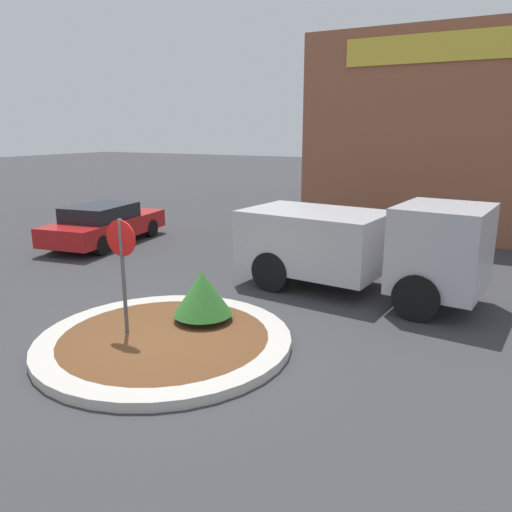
# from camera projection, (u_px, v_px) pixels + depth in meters

# --- Properties ---
(ground_plane) EXTENTS (120.00, 120.00, 0.00)m
(ground_plane) POSITION_uv_depth(u_px,v_px,m) (165.00, 344.00, 9.04)
(ground_plane) COLOR #38383A
(traffic_island) EXTENTS (4.57, 4.57, 0.17)m
(traffic_island) POSITION_uv_depth(u_px,v_px,m) (165.00, 340.00, 9.02)
(traffic_island) COLOR #BCB7AD
(traffic_island) RESTS_ON ground_plane
(stop_sign) EXTENTS (0.65, 0.07, 2.28)m
(stop_sign) POSITION_uv_depth(u_px,v_px,m) (122.00, 259.00, 8.83)
(stop_sign) COLOR #4C4C51
(stop_sign) RESTS_ON ground_plane
(island_shrub) EXTENTS (1.14, 1.14, 0.98)m
(island_shrub) POSITION_uv_depth(u_px,v_px,m) (202.00, 293.00, 9.60)
(island_shrub) COLOR brown
(island_shrub) RESTS_ON traffic_island
(utility_truck) EXTENTS (5.76, 2.75, 2.24)m
(utility_truck) POSITION_uv_depth(u_px,v_px,m) (360.00, 244.00, 11.62)
(utility_truck) COLOR #B2B2B7
(utility_truck) RESTS_ON ground_plane
(storefront_building) EXTENTS (10.77, 6.07, 7.14)m
(storefront_building) POSITION_uv_depth(u_px,v_px,m) (465.00, 135.00, 18.78)
(storefront_building) COLOR #93563D
(storefront_building) RESTS_ON ground_plane
(parked_sedan_red) EXTENTS (2.58, 4.94, 1.36)m
(parked_sedan_red) POSITION_uv_depth(u_px,v_px,m) (104.00, 224.00, 16.84)
(parked_sedan_red) COLOR #B21919
(parked_sedan_red) RESTS_ON ground_plane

